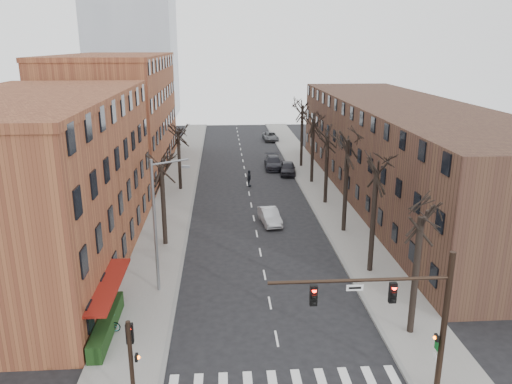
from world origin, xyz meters
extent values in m
cube|color=gray|center=(-8.00, 35.00, 0.07)|extent=(4.00, 90.00, 0.15)
cube|color=gray|center=(8.00, 35.00, 0.07)|extent=(4.00, 90.00, 0.15)
cube|color=brown|center=(-16.00, 15.00, 6.00)|extent=(12.00, 26.00, 12.00)
cube|color=brown|center=(-16.00, 44.00, 7.00)|extent=(12.00, 28.00, 14.00)
cube|color=#4A3022|center=(16.00, 30.00, 5.00)|extent=(12.00, 50.00, 10.00)
cube|color=maroon|center=(-9.40, 6.00, 0.00)|extent=(1.20, 7.00, 0.15)
cube|color=#1C3713|center=(-9.50, 5.00, 0.65)|extent=(0.80, 6.00, 1.00)
cylinder|color=black|center=(7.00, -1.00, 3.60)|extent=(0.28, 0.28, 7.20)
cylinder|color=black|center=(3.00, -1.00, 6.00)|extent=(8.00, 0.16, 0.16)
cube|color=black|center=(4.50, -1.00, 5.35)|extent=(0.32, 0.22, 0.95)
cube|color=black|center=(1.00, -1.00, 5.35)|extent=(0.32, 0.22, 0.95)
cube|color=silver|center=(2.80, -1.00, 5.65)|extent=(0.75, 0.04, 0.28)
cube|color=black|center=(6.72, -1.00, 3.00)|extent=(0.12, 0.30, 0.30)
cylinder|color=black|center=(-7.00, -1.00, 2.20)|extent=(0.20, 0.20, 4.40)
cube|color=black|center=(-7.00, -0.82, 3.70)|extent=(0.32, 0.22, 0.95)
cube|color=black|center=(-6.75, -1.00, 2.60)|extent=(0.12, 0.30, 0.30)
cylinder|color=slate|center=(-7.20, 10.00, 4.50)|extent=(0.20, 0.20, 9.00)
cylinder|color=slate|center=(-6.10, 10.00, 8.80)|extent=(2.39, 0.12, 0.46)
cube|color=slate|center=(-5.10, 10.00, 8.50)|extent=(0.50, 0.22, 0.14)
imported|color=#ABADB2|center=(1.36, 22.48, 0.69)|extent=(2.04, 4.38, 1.39)
imported|color=black|center=(5.30, 40.11, 0.80)|extent=(2.36, 4.86, 1.60)
imported|color=black|center=(3.80, 43.23, 0.79)|extent=(2.37, 5.50, 1.58)
imported|color=#54565C|center=(5.30, 62.82, 0.69)|extent=(2.58, 5.11, 1.39)
imported|color=black|center=(0.17, 34.90, 0.96)|extent=(0.56, 1.16, 1.92)
imported|color=gray|center=(-9.60, 5.21, 0.60)|extent=(1.79, 0.85, 0.90)
camera|label=1|loc=(-2.80, -20.15, 15.81)|focal=35.00mm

